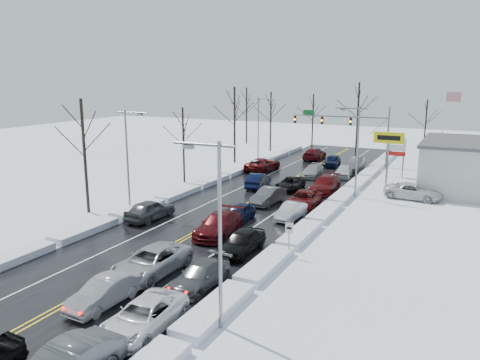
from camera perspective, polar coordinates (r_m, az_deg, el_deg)
The scene contains 44 objects.
ground at distance 41.97m, azimuth -0.71°, elevation -3.83°, with size 160.00×160.00×0.00m, color white.
road_surface at distance 43.69m, azimuth 0.49°, elevation -3.17°, with size 14.00×84.00×0.01m, color black.
snow_bank_left at distance 47.40m, azimuth -7.81°, elevation -2.05°, with size 1.66×72.00×0.52m, color white.
snow_bank_right at distance 41.07m, azimuth 10.09°, elevation -4.40°, with size 1.66×72.00×0.52m, color white.
traffic_signal_mast at distance 65.87m, azimuth 13.28°, elevation 6.63°, with size 13.28×0.39×8.00m.
tires_plus_sign at distance 52.87m, azimuth 17.68°, elevation 4.49°, with size 3.20×0.34×6.00m.
used_vehicles_sign at distance 58.99m, azimuth 18.50°, elevation 3.56°, with size 2.20×0.22×4.65m.
speed_limit_sign at distance 31.33m, azimuth 6.02°, elevation -6.48°, with size 0.55×0.09×2.35m.
flagpole at distance 66.18m, azimuth 23.68°, elevation 6.34°, with size 1.87×1.20×10.00m.
streetlight_se at distance 21.50m, azimuth -2.95°, elevation -5.02°, with size 3.20×0.25×9.00m.
streetlight_ne at distance 47.39m, azimuth 13.91°, elevation 4.25°, with size 3.20×0.25×9.00m.
streetlight_sw at distance 42.05m, azimuth -13.40°, elevation 3.27°, with size 3.20×0.25×9.00m.
streetlight_nw at distance 65.85m, azimuth 2.40°, elevation 6.80°, with size 3.20×0.25×9.00m.
tree_left_b at distance 42.52m, azimuth -18.58°, elevation 5.35°, with size 4.00×4.00×10.00m.
tree_left_c at distance 52.84m, azimuth -6.95°, elevation 6.02°, with size 3.40×3.40×8.50m.
tree_left_d at distance 65.13m, azimuth -0.67°, elevation 8.53°, with size 4.20×4.20×10.50m.
tree_left_e at distance 75.88m, azimuth 3.78°, elevation 8.53°, with size 3.80×3.80×9.50m.
tree_far_a at distance 84.27m, azimuth 0.81°, elevation 9.18°, with size 4.00×4.00×10.00m.
tree_far_b at distance 80.81m, azimuth 8.89°, elevation 8.40°, with size 3.60×3.60×9.00m.
tree_far_c at distance 76.73m, azimuth 14.23°, elevation 9.01°, with size 4.40×4.40×11.00m.
tree_far_d at distance 76.84m, azimuth 21.76°, elevation 7.21°, with size 3.40×3.40×8.50m.
queued_car_1 at distance 26.46m, azimuth -16.15°, elevation -14.46°, with size 1.54×4.42×1.46m, color #929499.
queued_car_2 at distance 29.58m, azimuth -10.71°, elevation -11.21°, with size 2.70×5.86×1.63m, color #A2A5AA.
queued_car_3 at distance 35.90m, azimuth -2.62°, elevation -6.70°, with size 2.31×5.69×1.65m, color #4A090F.
queued_car_4 at distance 39.22m, azimuth -0.08°, elevation -5.01°, with size 1.68×4.17×1.42m, color black.
queued_car_5 at distance 44.46m, azimuth 3.44°, elevation -2.92°, with size 1.63×4.68×1.54m, color #414446.
queued_car_6 at distance 50.21m, azimuth 6.12°, elevation -1.18°, with size 2.22×4.83×1.34m, color black.
queued_car_7 at distance 57.09m, azimuth 8.83°, elevation 0.39°, with size 1.94×4.78×1.39m, color #93969A.
queued_car_8 at distance 64.18m, azimuth 11.12°, elevation 1.64°, with size 1.83×4.54×1.55m, color black.
queued_car_10 at distance 23.75m, azimuth -11.64°, elevation -17.50°, with size 2.39×5.18×1.44m, color white.
queued_car_11 at distance 27.64m, azimuth -4.84°, elevation -12.78°, with size 1.90×4.68×1.36m, color #46494C.
queued_car_12 at distance 32.34m, azimuth 0.20°, elevation -8.88°, with size 1.90×4.71×1.60m, color black.
queued_car_13 at distance 39.97m, azimuth 6.22°, elevation -4.75°, with size 1.44×4.14×1.36m, color #ADB1B6.
queued_car_14 at distance 43.74m, azimuth 7.75°, elevation -3.28°, with size 2.45×5.32×1.48m, color #550B0B.
queued_car_15 at distance 49.76m, azimuth 10.29°, elevation -1.44°, with size 2.29×5.63×1.64m, color #510A0D.
queued_car_16 at distance 57.51m, azimuth 12.52°, elevation 0.33°, with size 1.76×4.37×1.49m, color silver.
queued_car_17 at distance 62.41m, azimuth 13.90°, elevation 1.20°, with size 1.76×5.05×1.66m, color #434548.
oncoming_car_0 at distance 50.98m, azimuth 2.23°, elevation -0.91°, with size 1.68×4.81×1.59m, color black.
oncoming_car_1 at distance 60.03m, azimuth 2.80°, elevation 1.12°, with size 2.78×6.04×1.68m, color #4D0A0B.
oncoming_car_2 at distance 69.27m, azimuth 9.04°, elevation 2.50°, with size 2.32×5.71×1.66m, color #500A0F.
oncoming_car_3 at distance 40.39m, azimuth -10.85°, elevation -4.72°, with size 2.00×4.97×1.69m, color #444749.
parked_car_0 at distance 49.22m, azimuth 20.32°, elevation -2.18°, with size 2.55×5.54×1.54m, color silver.
parked_car_1 at distance 54.00m, azimuth 24.17°, elevation -1.25°, with size 1.88×4.63×1.34m, color silver.
parked_car_2 at distance 59.13m, azimuth 22.52°, elevation -0.00°, with size 1.81×4.51×1.54m, color black.
Camera 1 is at (18.40, -35.85, 11.74)m, focal length 35.00 mm.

